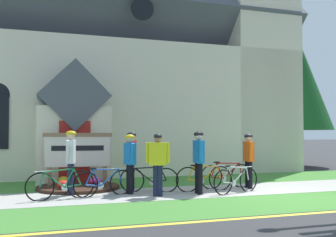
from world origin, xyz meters
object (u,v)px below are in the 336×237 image
bicycle_black (149,179)px  cyclist_in_yellow_jersey (131,156)px  cyclist_in_orange_jersey (158,159)px  cyclist_in_green_jersey (249,156)px  church_sign (78,151)px  cyclist_in_blue_jersey (71,157)px  bicycle_green (236,180)px  cyclist_in_white_jersey (130,159)px  bicycle_red (61,184)px  bicycle_blue (226,176)px  cyclist_in_red_jersey (199,157)px  bicycle_orange (104,183)px  bicycle_yellow (204,178)px  roadside_conifer (296,81)px

bicycle_black → cyclist_in_yellow_jersey: bearing=145.1°
cyclist_in_orange_jersey → cyclist_in_green_jersey: cyclist_in_orange_jersey is taller
church_sign → cyclist_in_blue_jersey: size_ratio=1.20×
church_sign → bicycle_green: church_sign is taller
cyclist_in_blue_jersey → cyclist_in_yellow_jersey: 1.77m
church_sign → bicycle_black: size_ratio=1.31×
bicycle_black → cyclist_in_blue_jersey: 2.32m
bicycle_green → cyclist_in_green_jersey: 1.29m
cyclist_in_white_jersey → cyclist_in_green_jersey: (3.75, 0.01, 0.01)m
bicycle_red → cyclist_in_yellow_jersey: (2.03, 0.84, 0.64)m
bicycle_blue → cyclist_in_white_jersey: size_ratio=1.09×
cyclist_in_red_jersey → bicycle_orange: bearing=169.7°
bicycle_black → cyclist_in_blue_jersey: (-2.21, 0.10, 0.68)m
cyclist_in_yellow_jersey → cyclist_in_red_jersey: cyclist_in_red_jersey is taller
cyclist_in_red_jersey → bicycle_green: bearing=-8.5°
bicycle_black → bicycle_yellow: bearing=-11.6°
cyclist_in_yellow_jersey → cyclist_in_green_jersey: size_ratio=1.03×
bicycle_yellow → cyclist_in_blue_jersey: cyclist_in_blue_jersey is taller
bicycle_black → cyclist_in_red_jersey: (1.21, -0.80, 0.67)m
church_sign → bicycle_red: bearing=-105.8°
cyclist_in_orange_jersey → bicycle_yellow: bearing=17.9°
bicycle_blue → cyclist_in_yellow_jersey: size_ratio=1.04×
bicycle_blue → cyclist_in_white_jersey: bearing=-175.2°
bicycle_yellow → cyclist_in_white_jersey: (-2.20, 0.12, 0.60)m
bicycle_green → cyclist_in_white_jersey: (-2.91, 0.75, 0.61)m
bicycle_yellow → roadside_conifer: (7.92, 6.47, 3.99)m
bicycle_blue → cyclist_in_orange_jersey: size_ratio=1.07×
bicycle_red → bicycle_yellow: bearing=2.7°
bicycle_green → cyclist_in_green_jersey: (0.84, 0.76, 0.61)m
cyclist_in_blue_jersey → church_sign: bearing=78.0°
bicycle_green → cyclist_in_yellow_jersey: 3.11m
bicycle_blue → bicycle_orange: bearing=-174.4°
church_sign → roadside_conifer: 12.70m
bicycle_orange → bicycle_green: size_ratio=1.02×
cyclist_in_white_jersey → cyclist_in_red_jersey: (1.84, -0.59, 0.06)m
bicycle_red → cyclist_in_red_jersey: (3.71, -0.28, 0.65)m
cyclist_in_red_jersey → church_sign: bearing=142.6°
bicycle_blue → cyclist_in_orange_jersey: 2.70m
bicycle_blue → roadside_conifer: 10.10m
bicycle_blue → cyclist_in_yellow_jersey: cyclist_in_yellow_jersey is taller
bicycle_orange → cyclist_in_orange_jersey: bearing=-20.1°
cyclist_in_green_jersey → roadside_conifer: 9.60m
bicycle_yellow → cyclist_in_blue_jersey: bearing=173.6°
bicycle_black → cyclist_in_red_jersey: cyclist_in_red_jersey is taller
bicycle_green → cyclist_in_blue_jersey: 4.67m
bicycle_black → bicycle_green: 2.48m
bicycle_red → bicycle_yellow: size_ratio=0.99×
cyclist_in_green_jersey → roadside_conifer: (6.37, 6.34, 3.38)m
bicycle_black → bicycle_orange: bearing=-166.6°
bicycle_yellow → cyclist_in_green_jersey: cyclist_in_green_jersey is taller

